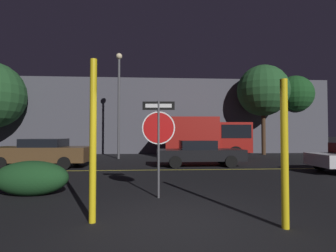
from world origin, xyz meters
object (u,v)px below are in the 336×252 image
at_px(stop_sign, 159,129).
at_px(street_lamp, 119,93).
at_px(passing_car_2, 200,153).
at_px(tree_2, 263,91).
at_px(yellow_pole_right, 285,153).
at_px(passing_car_1, 42,153).
at_px(delivery_truck, 208,135).
at_px(tree_1, 294,95).
at_px(yellow_pole_left, 93,140).
at_px(hedge_bush_1, 32,178).

relative_size(stop_sign, street_lamp, 0.36).
height_order(passing_car_2, street_lamp, street_lamp).
height_order(passing_car_2, tree_2, tree_2).
relative_size(stop_sign, tree_2, 0.35).
bearing_deg(passing_car_2, yellow_pole_right, -1.97).
distance_m(passing_car_1, street_lamp, 6.44).
xyz_separation_m(passing_car_2, delivery_truck, (1.49, 4.77, 0.87)).
height_order(yellow_pole_right, passing_car_1, yellow_pole_right).
relative_size(delivery_truck, tree_2, 0.83).
bearing_deg(delivery_truck, tree_1, 118.86).
bearing_deg(passing_car_1, street_lamp, -35.52).
relative_size(passing_car_1, delivery_truck, 0.82).
distance_m(yellow_pole_left, street_lamp, 12.92).
bearing_deg(stop_sign, delivery_truck, 75.43).
bearing_deg(tree_2, yellow_pole_right, -112.71).
xyz_separation_m(yellow_pole_right, passing_car_2, (0.16, 8.89, -0.65)).
distance_m(yellow_pole_left, passing_car_1, 9.42).
xyz_separation_m(hedge_bush_1, street_lamp, (1.08, 10.26, 3.91)).
bearing_deg(yellow_pole_left, hedge_bush_1, 132.63).
distance_m(passing_car_2, tree_2, 10.42).
bearing_deg(tree_2, stop_sign, -123.10).
xyz_separation_m(hedge_bush_1, delivery_truck, (7.21, 10.83, 1.08)).
height_order(stop_sign, delivery_truck, delivery_truck).
xyz_separation_m(passing_car_1, tree_2, (14.33, 6.89, 4.37)).
xyz_separation_m(delivery_truck, tree_2, (4.96, 2.12, 3.55)).
xyz_separation_m(yellow_pole_right, street_lamp, (-4.48, 13.09, 3.06)).
bearing_deg(yellow_pole_right, passing_car_1, 130.99).
relative_size(stop_sign, hedge_bush_1, 1.29).
bearing_deg(yellow_pole_right, delivery_truck, 83.13).
relative_size(passing_car_1, tree_1, 0.71).
xyz_separation_m(passing_car_2, street_lamp, (-4.64, 4.20, 3.71)).
bearing_deg(tree_2, hedge_bush_1, -133.21).
distance_m(stop_sign, tree_2, 16.38).
xyz_separation_m(yellow_pole_left, hedge_bush_1, (-2.11, 2.29, -1.08)).
height_order(hedge_bush_1, passing_car_1, passing_car_1).
distance_m(yellow_pole_left, yellow_pole_right, 3.50).
bearing_deg(yellow_pole_left, street_lamp, 94.71).
bearing_deg(tree_1, street_lamp, -162.67).
height_order(stop_sign, street_lamp, street_lamp).
bearing_deg(tree_1, hedge_bush_1, -136.83).
height_order(yellow_pole_right, tree_1, tree_1).
bearing_deg(stop_sign, tree_1, 54.99).
distance_m(hedge_bush_1, street_lamp, 11.04).
bearing_deg(street_lamp, passing_car_2, -42.16).
xyz_separation_m(stop_sign, delivery_truck, (3.80, 11.32, -0.24)).
distance_m(yellow_pole_right, passing_car_2, 8.92).
relative_size(stop_sign, yellow_pole_right, 0.96).
bearing_deg(passing_car_2, yellow_pole_left, -24.30).
bearing_deg(hedge_bush_1, delivery_truck, 56.35).
relative_size(yellow_pole_right, delivery_truck, 0.45).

